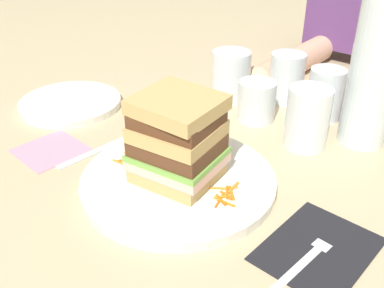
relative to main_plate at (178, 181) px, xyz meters
The scene contains 33 objects.
ground_plane 0.01m from the main_plate, 32.22° to the right, with size 3.00×3.00×0.00m, color #C6B289.
main_plate is the anchor object (origin of this frame).
sandwich 0.07m from the main_plate, 52.93° to the left, with size 0.13×0.12×0.12m.
carrot_shred_0 0.09m from the main_plate, behind, with size 0.00×0.00×0.02m, color orange.
carrot_shred_1 0.09m from the main_plate, 162.26° to the right, with size 0.00×0.00×0.02m, color orange.
carrot_shred_2 0.06m from the main_plate, behind, with size 0.00×0.00×0.03m, color orange.
carrot_shred_3 0.09m from the main_plate, behind, with size 0.00×0.00×0.02m, color orange.
carrot_shred_4 0.09m from the main_plate, 168.18° to the right, with size 0.00×0.00×0.03m, color orange.
carrot_shred_5 0.08m from the main_plate, behind, with size 0.00×0.00×0.03m, color orange.
carrot_shred_6 0.09m from the main_plate, 160.51° to the right, with size 0.00×0.00×0.03m, color orange.
carrot_shred_7 0.09m from the main_plate, behind, with size 0.00×0.00×0.03m, color orange.
carrot_shred_8 0.07m from the main_plate, behind, with size 0.00×0.00×0.03m, color orange.
carrot_shred_9 0.08m from the main_plate, ahead, with size 0.00×0.00×0.03m, color orange.
carrot_shred_10 0.06m from the main_plate, ahead, with size 0.00×0.00×0.03m, color orange.
carrot_shred_11 0.08m from the main_plate, ahead, with size 0.00×0.00×0.03m, color orange.
carrot_shred_12 0.08m from the main_plate, ahead, with size 0.00×0.00×0.03m, color orange.
carrot_shred_13 0.08m from the main_plate, ahead, with size 0.00×0.00×0.02m, color orange.
carrot_shred_14 0.08m from the main_plate, ahead, with size 0.00×0.00×0.02m, color orange.
carrot_shred_15 0.08m from the main_plate, 10.69° to the left, with size 0.00×0.00×0.03m, color orange.
carrot_shred_16 0.08m from the main_plate, 17.80° to the left, with size 0.00×0.00×0.02m, color orange.
carrot_shred_17 0.09m from the main_plate, ahead, with size 0.00×0.00×0.03m, color orange.
carrot_shred_18 0.08m from the main_plate, 19.25° to the left, with size 0.00×0.00×0.03m, color orange.
napkin_dark 0.21m from the main_plate, ahead, with size 0.11×0.14×0.00m, color black.
fork 0.21m from the main_plate, ahead, with size 0.03×0.17×0.00m.
knife 0.16m from the main_plate, behind, with size 0.03×0.20×0.00m.
juice_glass 0.24m from the main_plate, 69.90° to the left, with size 0.07×0.07×0.10m.
water_bottle 0.35m from the main_plate, 63.78° to the left, with size 0.08×0.08×0.31m.
empty_tumbler_0 0.32m from the main_plate, 112.99° to the left, with size 0.08×0.08×0.10m, color silver.
empty_tumbler_1 0.25m from the main_plate, 97.56° to the left, with size 0.07×0.07×0.07m, color silver.
empty_tumbler_2 0.34m from the main_plate, 80.33° to the left, with size 0.06×0.06×0.09m, color silver.
empty_tumbler_3 0.36m from the main_plate, 95.80° to the left, with size 0.07×0.07×0.09m, color silver.
side_plate 0.34m from the main_plate, 169.95° to the left, with size 0.19×0.19×0.01m, color white.
napkin_pink 0.23m from the main_plate, 164.01° to the right, with size 0.10×0.10×0.00m, color pink.
Camera 1 is at (0.35, -0.38, 0.37)m, focal length 42.10 mm.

